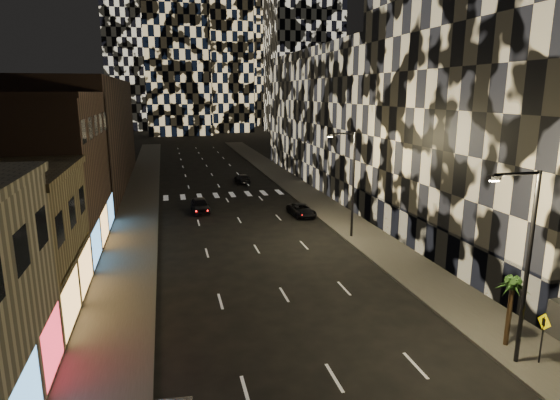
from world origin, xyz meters
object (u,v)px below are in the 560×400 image
car_dark_oncoming (243,179)px  ped_sign (543,330)px  palm_tree (512,289)px  car_dark_rightlane (302,210)px  streetlight_near (524,256)px  streetlight_far (351,177)px  car_dark_midlane (200,205)px

car_dark_oncoming → ped_sign: 47.96m
car_dark_oncoming → palm_tree: size_ratio=1.18×
ped_sign → palm_tree: (-0.39, 1.73, 1.31)m
car_dark_rightlane → ped_sign: ped_sign is taller
streetlight_near → streetlight_far: 20.00m
car_dark_oncoming → palm_tree: 46.25m
car_dark_midlane → car_dark_oncoming: 16.64m
streetlight_near → ped_sign: size_ratio=3.66×
car_dark_rightlane → palm_tree: palm_tree is taller
streetlight_far → palm_tree: (0.81, -18.62, -2.24)m
streetlight_near → streetlight_far: same height
streetlight_near → car_dark_midlane: size_ratio=2.03×
car_dark_midlane → ped_sign: 35.01m
car_dark_midlane → palm_tree: (12.66, -30.73, 2.35)m
ped_sign → streetlight_far: bearing=98.3°
car_dark_oncoming → car_dark_rightlane: (2.96, -19.13, -0.01)m
streetlight_near → palm_tree: size_ratio=2.51×
car_dark_midlane → ped_sign: bearing=-70.6°
car_dark_rightlane → palm_tree: 26.95m
streetlight_near → car_dark_midlane: (-11.85, 32.11, -4.60)m
car_dark_rightlane → ped_sign: size_ratio=1.78×
streetlight_near → ped_sign: 3.77m
streetlight_far → car_dark_midlane: bearing=134.4°
streetlight_far → palm_tree: streetlight_far is taller
streetlight_far → car_dark_midlane: size_ratio=2.03×
streetlight_near → car_dark_oncoming: (-4.85, 47.21, -4.74)m
car_dark_midlane → car_dark_oncoming: (7.00, 15.10, -0.14)m
car_dark_oncoming → palm_tree: (5.66, -45.83, 2.49)m
streetlight_far → car_dark_midlane: 17.56m
ped_sign → palm_tree: 2.21m
streetlight_near → car_dark_midlane: streetlight_near is taller
streetlight_far → car_dark_rightlane: size_ratio=2.05×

